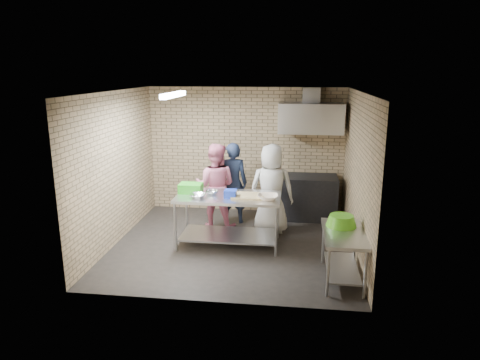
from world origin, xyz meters
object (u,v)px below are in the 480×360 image
(woman_white, at_px, (271,189))
(green_basin, at_px, (341,221))
(stove, at_px, (308,197))
(green_crate, at_px, (191,188))
(bottle_red, at_px, (313,121))
(prep_table, at_px, (229,220))
(blue_tub, at_px, (230,194))
(side_counter, at_px, (343,256))
(man_navy, at_px, (233,183))
(bottle_green, at_px, (332,122))
(woman_pink, at_px, (215,186))

(woman_white, bearing_deg, green_basin, 123.62)
(stove, bearing_deg, woman_white, -128.00)
(stove, distance_m, green_crate, 2.68)
(green_crate, xyz_separation_m, bottle_red, (2.18, 1.77, 1.04))
(prep_table, distance_m, stove, 2.18)
(prep_table, relative_size, bottle_red, 10.13)
(blue_tub, xyz_separation_m, green_basin, (1.81, -0.75, -0.14))
(side_counter, relative_size, blue_tub, 5.93)
(man_navy, relative_size, woman_white, 0.96)
(stove, relative_size, bottle_green, 8.00)
(green_crate, height_order, woman_white, woman_white)
(prep_table, bearing_deg, woman_white, 45.59)
(blue_tub, bearing_deg, green_basin, -22.64)
(man_navy, height_order, woman_pink, woman_pink)
(stove, xyz_separation_m, green_basin, (0.43, -2.50, 0.38))
(green_basin, relative_size, woman_white, 0.27)
(green_basin, bearing_deg, woman_white, 125.88)
(prep_table, distance_m, green_crate, 0.89)
(blue_tub, xyz_separation_m, woman_white, (0.66, 0.83, -0.12))
(woman_pink, bearing_deg, woman_white, 176.36)
(man_navy, bearing_deg, green_crate, 52.55)
(prep_table, relative_size, woman_white, 1.06)
(blue_tub, distance_m, green_basin, 1.97)
(side_counter, distance_m, woman_pink, 3.04)
(green_basin, bearing_deg, woman_pink, 142.68)
(woman_white, bearing_deg, bottle_green, -137.50)
(bottle_red, bearing_deg, blue_tub, -125.76)
(stove, relative_size, woman_pink, 0.71)
(green_basin, bearing_deg, prep_table, 155.32)
(man_navy, bearing_deg, bottle_green, -167.77)
(bottle_red, bearing_deg, bottle_green, 0.00)
(prep_table, distance_m, green_basin, 2.08)
(blue_tub, bearing_deg, green_crate, 163.65)
(green_crate, xyz_separation_m, green_basin, (2.56, -0.97, -0.16))
(prep_table, bearing_deg, side_counter, -30.44)
(side_counter, height_order, blue_tub, blue_tub)
(woman_white, bearing_deg, blue_tub, 49.04)
(side_counter, height_order, man_navy, man_navy)
(prep_table, xyz_separation_m, green_basin, (1.86, -0.85, 0.38))
(stove, xyz_separation_m, green_crate, (-2.13, -1.53, 0.54))
(woman_white, bearing_deg, bottle_red, -125.78)
(green_crate, bearing_deg, stove, 35.61)
(woman_white, bearing_deg, man_navy, -31.10)
(prep_table, xyz_separation_m, side_counter, (1.88, -1.10, -0.08))
(prep_table, relative_size, stove, 1.52)
(prep_table, height_order, blue_tub, blue_tub)
(prep_table, relative_size, woman_pink, 1.08)
(side_counter, xyz_separation_m, woman_pink, (-2.27, 1.96, 0.47))
(stove, distance_m, bottle_red, 1.60)
(prep_table, height_order, bottle_red, bottle_red)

